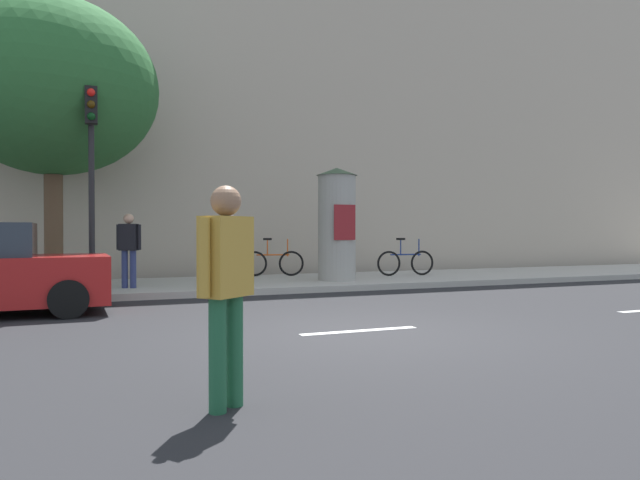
% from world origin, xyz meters
% --- Properties ---
extents(ground_plane, '(80.00, 80.00, 0.00)m').
position_xyz_m(ground_plane, '(0.00, 0.00, 0.00)').
color(ground_plane, '#232326').
extents(sidewalk_curb, '(36.00, 4.00, 0.15)m').
position_xyz_m(sidewalk_curb, '(0.00, 7.00, 0.07)').
color(sidewalk_curb, '#B2ADA3').
rests_on(sidewalk_curb, ground_plane).
extents(lane_markings, '(25.80, 0.16, 0.01)m').
position_xyz_m(lane_markings, '(0.00, 0.00, 0.00)').
color(lane_markings, silver).
rests_on(lane_markings, ground_plane).
extents(building_backdrop, '(36.00, 5.00, 11.58)m').
position_xyz_m(building_backdrop, '(0.00, 12.00, 5.79)').
color(building_backdrop, '#B7A893').
rests_on(building_backdrop, ground_plane).
extents(traffic_light, '(0.24, 0.45, 4.21)m').
position_xyz_m(traffic_light, '(-3.53, 5.24, 2.99)').
color(traffic_light, black).
rests_on(traffic_light, sidewalk_curb).
extents(poster_column, '(1.08, 1.08, 2.94)m').
position_xyz_m(poster_column, '(2.45, 6.44, 1.64)').
color(poster_column, '#9E9B93').
rests_on(poster_column, sidewalk_curb).
extents(street_tree, '(4.76, 4.76, 6.63)m').
position_xyz_m(street_tree, '(-4.35, 7.29, 4.75)').
color(street_tree, brown).
rests_on(street_tree, sidewalk_curb).
extents(pedestrian_tallest, '(0.50, 0.45, 1.80)m').
position_xyz_m(pedestrian_tallest, '(-2.58, -2.89, 1.06)').
color(pedestrian_tallest, '#1E5938').
rests_on(pedestrian_tallest, ground_plane).
extents(pedestrian_near_pole, '(0.44, 0.46, 1.71)m').
position_xyz_m(pedestrian_near_pole, '(-0.57, 5.73, 1.15)').
color(pedestrian_near_pole, '#4C4C51').
rests_on(pedestrian_near_pole, sidewalk_curb).
extents(pedestrian_in_light_jacket, '(0.52, 0.38, 1.68)m').
position_xyz_m(pedestrian_in_light_jacket, '(-2.75, 6.25, 1.13)').
color(pedestrian_in_light_jacket, navy).
rests_on(pedestrian_in_light_jacket, sidewalk_curb).
extents(bicycle_leaning, '(1.77, 0.23, 1.09)m').
position_xyz_m(bicycle_leaning, '(4.93, 7.14, 0.54)').
color(bicycle_leaning, black).
rests_on(bicycle_leaning, sidewalk_curb).
extents(bicycle_upright, '(1.73, 0.48, 1.09)m').
position_xyz_m(bicycle_upright, '(1.30, 8.36, 0.54)').
color(bicycle_upright, black).
rests_on(bicycle_upright, sidewalk_curb).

